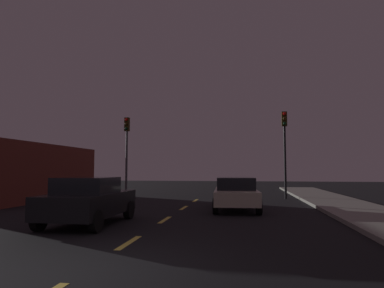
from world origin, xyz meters
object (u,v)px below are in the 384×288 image
car_adjacent_lane (89,200)px  car_stopped_ahead (236,193)px  traffic_signal_right (285,138)px  traffic_signal_left (127,141)px

car_adjacent_lane → car_stopped_ahead: bearing=46.0°
traffic_signal_right → car_adjacent_lane: bearing=-124.7°
traffic_signal_right → car_stopped_ahead: bearing=-115.4°
traffic_signal_left → car_adjacent_lane: (2.61, -10.84, -2.85)m
traffic_signal_right → car_stopped_ahead: (-2.86, -6.03, -2.98)m
car_adjacent_lane → traffic_signal_left: bearing=103.6°
traffic_signal_left → traffic_signal_right: (10.12, 0.00, 0.08)m
traffic_signal_left → car_stopped_ahead: bearing=-39.7°
traffic_signal_left → traffic_signal_right: bearing=0.0°
car_stopped_ahead → traffic_signal_left: bearing=140.3°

